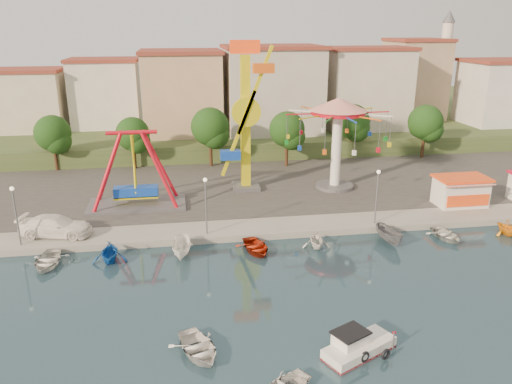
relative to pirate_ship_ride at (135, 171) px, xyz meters
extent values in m
plane|color=#142C39|center=(14.75, -21.47, -4.39)|extent=(200.00, 200.00, 0.00)
cube|color=#9E998E|center=(14.75, 40.53, -4.09)|extent=(200.00, 100.00, 0.60)
cube|color=#4C4944|center=(14.75, 8.53, -3.79)|extent=(90.00, 28.00, 0.01)
cube|color=#384C26|center=(14.75, 45.53, -2.89)|extent=(200.00, 60.00, 3.00)
cube|color=#59595E|center=(0.00, 0.00, -3.64)|extent=(10.00, 5.00, 0.30)
cube|color=#1543B8|center=(0.00, 0.00, -2.19)|extent=(4.50, 1.40, 1.00)
cylinder|color=red|center=(0.00, 0.00, 4.01)|extent=(5.00, 0.40, 0.40)
cube|color=#59595E|center=(12.03, 3.95, -3.54)|extent=(3.00, 3.00, 0.50)
cube|color=yellow|center=(12.03, 3.95, 3.71)|extent=(1.00, 1.00, 15.00)
cube|color=red|center=(12.03, 3.95, 12.01)|extent=(3.20, 0.50, 1.40)
cylinder|color=yellow|center=(12.03, 3.15, 5.21)|extent=(3.20, 0.50, 3.20)
cube|color=yellow|center=(12.95, 2.95, 7.53)|extent=(4.00, 0.35, 9.43)
cube|color=#D65313|center=(13.87, 2.95, 9.86)|extent=(2.20, 1.20, 1.00)
cylinder|color=#59595E|center=(22.28, 2.75, -3.59)|extent=(4.40, 4.40, 0.40)
cylinder|color=white|center=(22.28, 2.75, 0.71)|extent=(1.10, 1.10, 9.00)
cylinder|color=red|center=(22.28, 2.75, 5.01)|extent=(6.00, 6.00, 0.50)
cone|color=red|center=(22.28, 2.75, 5.91)|extent=(6.40, 6.40, 1.40)
cube|color=white|center=(33.45, -4.97, -2.39)|extent=(5.00, 3.00, 2.80)
cube|color=#FC4B16|center=(33.45, -4.97, -0.84)|extent=(5.40, 3.40, 0.25)
cube|color=red|center=(33.45, -6.67, -1.19)|extent=(5.00, 0.77, 0.43)
cylinder|color=#59595E|center=(-9.25, -8.47, -1.29)|extent=(0.14, 0.14, 5.00)
cylinder|color=#59595E|center=(6.75, -8.47, -1.29)|extent=(0.14, 0.14, 5.00)
cylinder|color=#59595E|center=(22.75, -8.47, -1.29)|extent=(0.14, 0.14, 5.00)
cylinder|color=#382314|center=(-11.25, 15.51, -2.00)|extent=(0.44, 0.44, 3.60)
sphere|color=black|center=(-11.25, 15.51, 1.10)|extent=(4.60, 4.60, 4.60)
cylinder|color=#382314|center=(-1.25, 14.77, -2.09)|extent=(0.44, 0.44, 3.40)
sphere|color=black|center=(-1.25, 14.77, 0.83)|extent=(4.35, 4.35, 4.35)
cylinder|color=#382314|center=(8.75, 14.34, -1.83)|extent=(0.44, 0.44, 3.92)
sphere|color=black|center=(8.75, 14.34, 1.54)|extent=(5.02, 5.02, 5.02)
cylinder|color=#382314|center=(18.75, 12.90, -1.96)|extent=(0.44, 0.44, 3.66)
sphere|color=black|center=(18.75, 12.90, 1.18)|extent=(4.68, 4.68, 4.68)
cylinder|color=#382314|center=(28.75, 15.89, -1.89)|extent=(0.44, 0.44, 3.80)
sphere|color=black|center=(28.75, 15.89, 1.37)|extent=(4.86, 4.86, 4.86)
cylinder|color=#382314|center=(38.75, 14.07, -1.91)|extent=(0.44, 0.44, 3.77)
sphere|color=black|center=(38.75, 14.07, 1.33)|extent=(4.83, 4.83, 4.83)
cube|color=beige|center=(-18.62, 24.60, 4.54)|extent=(9.26, 9.53, 11.87)
cube|color=silver|center=(-6.57, 29.92, 2.92)|extent=(12.33, 9.01, 8.63)
cube|color=tan|center=(6.57, 30.49, 4.22)|extent=(11.95, 9.28, 11.23)
cube|color=beige|center=(20.36, 27.34, 3.20)|extent=(12.59, 10.50, 9.20)
cube|color=beige|center=(33.83, 30.74, 3.22)|extent=(10.75, 9.23, 9.24)
cube|color=tan|center=(47.12, 28.87, 4.21)|extent=(12.77, 10.96, 11.21)
cube|color=silver|center=(58.91, 27.31, 4.78)|extent=(8.23, 8.98, 12.36)
cylinder|color=silver|center=(50.75, 32.53, 6.61)|extent=(1.80, 1.80, 16.00)
cylinder|color=#59595E|center=(50.75, 32.53, 11.61)|extent=(2.80, 2.80, 0.30)
cone|color=#59595E|center=(50.75, 32.53, 15.61)|extent=(2.20, 2.20, 2.00)
cube|color=white|center=(14.65, -26.53, -4.12)|extent=(4.92, 3.62, 0.83)
cube|color=red|center=(14.65, -26.53, -4.32)|extent=(4.92, 3.62, 0.15)
cube|color=white|center=(14.09, -26.44, -3.42)|extent=(2.27, 2.06, 0.83)
cube|color=black|center=(14.09, -26.44, -2.96)|extent=(2.52, 2.31, 0.11)
torus|color=black|center=(14.65, -27.45, -3.98)|extent=(0.71, 0.48, 0.70)
torus|color=black|center=(15.94, -27.41, -3.98)|extent=(0.71, 0.48, 0.70)
imported|color=white|center=(5.18, -25.11, -3.98)|extent=(4.05, 4.72, 0.82)
imported|color=white|center=(-6.63, -6.82, -2.87)|extent=(6.74, 3.85, 1.84)
imported|color=silver|center=(-6.39, -11.67, -3.97)|extent=(3.07, 4.19, 0.85)
imported|color=#1350A9|center=(-1.45, -11.67, -3.53)|extent=(2.85, 3.30, 1.72)
imported|color=white|center=(4.47, -11.67, -3.64)|extent=(1.92, 4.03, 1.50)
imported|color=#A8250D|center=(10.75, -11.67, -3.98)|extent=(3.62, 4.50, 0.83)
imported|color=white|center=(16.13, -11.67, -3.65)|extent=(2.83, 3.16, 1.49)
imported|color=slate|center=(22.86, -11.67, -3.68)|extent=(1.95, 3.89, 1.44)
imported|color=silver|center=(28.39, -11.67, -4.02)|extent=(3.09, 3.98, 0.75)
imported|color=#FF9C16|center=(34.48, -11.67, -3.67)|extent=(2.67, 3.00, 1.45)
camera|label=1|loc=(4.69, -50.40, 14.19)|focal=35.00mm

